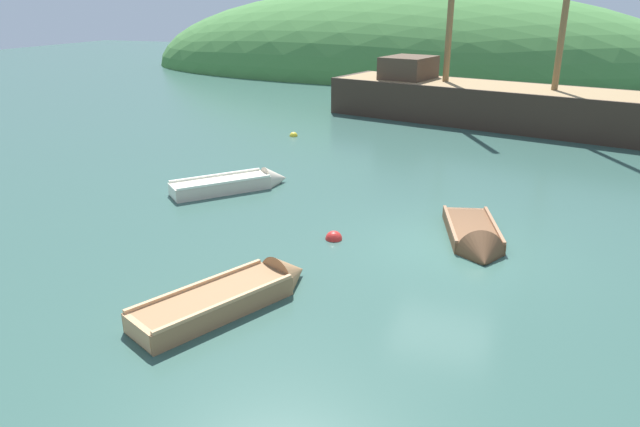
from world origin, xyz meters
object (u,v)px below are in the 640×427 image
at_px(rowboat_near_dock, 237,296).
at_px(buoy_red, 334,239).
at_px(sailing_ship, 486,109).
at_px(rowboat_far, 475,241).
at_px(buoy_yellow, 294,136).
at_px(rowboat_center, 236,185).

xyz_separation_m(rowboat_near_dock, buoy_red, (0.72, 3.70, -0.14)).
bearing_deg(sailing_ship, rowboat_near_dock, -84.42).
xyz_separation_m(sailing_ship, rowboat_far, (1.25, -15.40, -0.60)).
height_order(rowboat_near_dock, buoy_red, rowboat_near_dock).
relative_size(rowboat_far, buoy_yellow, 9.31).
bearing_deg(rowboat_far, rowboat_near_dock, -56.78).
xyz_separation_m(rowboat_near_dock, buoy_yellow, (-4.78, 14.09, -0.14)).
xyz_separation_m(buoy_yellow, buoy_red, (5.50, -10.38, 0.00)).
xyz_separation_m(sailing_ship, rowboat_near_dock, (-2.81, -20.03, -0.54)).
bearing_deg(rowboat_far, buoy_yellow, -152.43).
distance_m(rowboat_center, buoy_red, 5.03).
distance_m(rowboat_far, buoy_red, 3.47).
bearing_deg(buoy_red, rowboat_near_dock, -101.05).
bearing_deg(rowboat_near_dock, rowboat_center, 53.75).
relative_size(sailing_ship, rowboat_center, 5.32).
bearing_deg(rowboat_near_dock, sailing_ship, 17.20).
xyz_separation_m(sailing_ship, buoy_yellow, (-7.59, -5.94, -0.68)).
bearing_deg(buoy_red, sailing_ship, 82.70).
height_order(sailing_ship, buoy_red, sailing_ship).
bearing_deg(sailing_ship, rowboat_far, -71.79).
distance_m(rowboat_center, buoy_yellow, 7.76).
xyz_separation_m(rowboat_far, rowboat_near_dock, (-4.06, -4.63, 0.06)).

